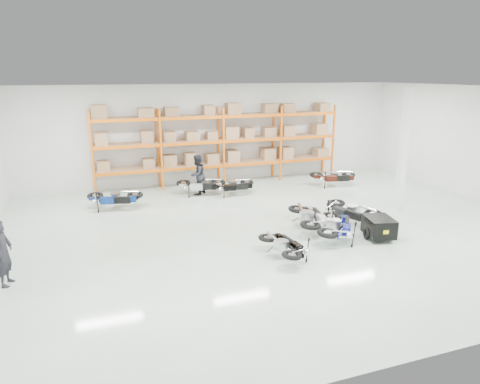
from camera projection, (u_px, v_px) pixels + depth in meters
name	position (u px, v px, depth m)	size (l,w,h in m)	color
room	(279.00, 162.00, 13.56)	(18.00, 18.00, 18.00)	silver
pallet_rack	(221.00, 135.00, 19.42)	(11.28, 0.98, 3.62)	#E45F0C
structural_column	(403.00, 150.00, 15.66)	(0.25, 0.25, 4.50)	white
moto_blue_centre	(337.00, 222.00, 13.08)	(0.83, 1.86, 1.13)	#080E54
moto_silver_left	(311.00, 214.00, 13.82)	(0.85, 1.91, 1.17)	silver
moto_black_far_left	(285.00, 242.00, 11.75)	(0.71, 1.59, 0.97)	black
moto_touring_right	(350.00, 207.00, 14.58)	(0.82, 1.84, 1.12)	black
trailer	(379.00, 227.00, 13.17)	(0.97, 1.69, 0.69)	black
moto_back_a	(114.00, 195.00, 16.09)	(0.80, 1.80, 1.10)	navy
moto_back_b	(201.00, 182.00, 17.98)	(0.79, 1.79, 1.09)	#AEB4B8
moto_back_c	(232.00, 183.00, 17.96)	(0.76, 1.71, 1.04)	black
moto_back_d	(334.00, 174.00, 19.38)	(0.80, 1.80, 1.10)	#39110B
person_left	(3.00, 253.00, 10.21)	(0.61, 0.40, 1.66)	black
person_back	(197.00, 175.00, 17.94)	(0.83, 0.64, 1.70)	black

